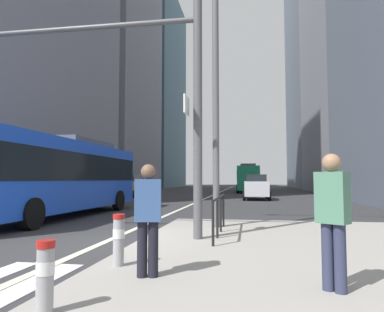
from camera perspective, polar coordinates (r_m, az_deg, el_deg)
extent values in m
plane|color=#303033|center=(28.74, 2.15, -6.98)|extent=(160.00, 160.00, 0.00)
cube|color=gray|center=(7.86, 24.11, -14.45)|extent=(9.00, 10.00, 0.15)
cube|color=silver|center=(5.73, -26.99, -19.25)|extent=(0.45, 3.20, 0.01)
cube|color=silver|center=(5.28, -18.53, -20.86)|extent=(0.45, 3.20, 0.01)
cube|color=silver|center=(4.95, -8.52, -22.20)|extent=(0.45, 3.20, 0.01)
cube|color=silver|center=(4.77, 2.73, -22.95)|extent=(0.45, 3.20, 0.01)
cube|color=beige|center=(38.67, 4.00, -6.16)|extent=(0.20, 80.00, 0.01)
cube|color=gray|center=(54.67, -12.96, 17.27)|extent=(10.63, 17.31, 42.37)
cube|color=slate|center=(73.59, -6.55, 10.43)|extent=(10.41, 21.05, 39.38)
cube|color=gray|center=(51.39, 25.29, 21.16)|extent=(11.03, 19.29, 45.98)
cube|color=slate|center=(72.39, 20.10, 13.06)|extent=(10.20, 23.05, 44.68)
cube|color=blue|center=(15.60, -20.86, -3.02)|extent=(2.67, 10.99, 2.75)
cube|color=black|center=(15.61, -20.83, -1.76)|extent=(2.70, 10.77, 1.10)
cube|color=#4C4C51|center=(17.11, -17.91, 1.98)|extent=(1.81, 3.97, 0.30)
cylinder|color=black|center=(12.05, -24.73, -8.58)|extent=(0.32, 1.00, 1.00)
cylinder|color=black|center=(18.24, -11.95, -7.12)|extent=(0.32, 1.00, 1.00)
cylinder|color=black|center=(19.27, -18.63, -6.83)|extent=(0.32, 1.00, 1.00)
cube|color=silver|center=(18.22, -28.15, -5.59)|extent=(1.78, 4.30, 1.10)
cube|color=black|center=(18.33, -27.79, -3.06)|extent=(1.50, 2.32, 0.52)
cylinder|color=black|center=(16.54, -28.79, -7.70)|extent=(0.22, 0.64, 0.64)
cylinder|color=black|center=(18.93, -23.29, -7.32)|extent=(0.22, 0.64, 0.64)
cylinder|color=black|center=(19.96, -27.73, -7.00)|extent=(0.22, 0.64, 0.64)
cube|color=#198456|center=(44.03, 9.14, -3.60)|extent=(2.63, 10.82, 2.75)
cube|color=black|center=(44.03, 9.13, -3.15)|extent=(2.67, 10.60, 1.10)
cube|color=#4C4C51|center=(42.44, 9.14, -1.53)|extent=(1.80, 3.90, 0.30)
cylinder|color=black|center=(47.49, 7.66, -5.11)|extent=(0.31, 1.00, 1.00)
cylinder|color=black|center=(47.52, 10.57, -5.08)|extent=(0.31, 1.00, 1.00)
cylinder|color=black|center=(40.59, 7.50, -5.33)|extent=(0.31, 1.00, 1.00)
cylinder|color=black|center=(40.62, 10.90, -5.29)|extent=(0.31, 1.00, 1.00)
cube|color=gold|center=(31.51, -10.34, -5.06)|extent=(1.90, 4.22, 1.10)
cube|color=black|center=(31.65, -10.23, -3.59)|extent=(1.56, 2.29, 0.52)
cylinder|color=black|center=(29.91, -9.52, -6.19)|extent=(0.24, 0.65, 0.64)
cylinder|color=black|center=(30.49, -12.81, -6.10)|extent=(0.24, 0.65, 0.64)
cylinder|color=black|center=(32.62, -8.05, -6.01)|extent=(0.24, 0.65, 0.64)
cylinder|color=black|center=(33.16, -11.09, -5.94)|extent=(0.24, 0.65, 0.64)
cube|color=silver|center=(27.68, 10.40, -5.23)|extent=(1.86, 4.36, 1.10)
cube|color=black|center=(27.53, 10.39, -3.56)|extent=(1.54, 2.36, 0.52)
cylinder|color=black|center=(29.15, 8.51, -6.26)|extent=(0.23, 0.64, 0.64)
cylinder|color=black|center=(29.22, 12.10, -6.22)|extent=(0.23, 0.64, 0.64)
cylinder|color=black|center=(26.21, 8.54, -6.54)|extent=(0.23, 0.64, 0.64)
cylinder|color=black|center=(26.29, 12.53, -6.48)|extent=(0.23, 0.64, 0.64)
cube|color=maroon|center=(62.30, 9.71, -4.44)|extent=(1.89, 4.08, 1.10)
cube|color=black|center=(62.14, 9.71, -3.70)|extent=(1.55, 2.22, 0.52)
cylinder|color=black|center=(63.65, 8.86, -4.93)|extent=(0.24, 0.65, 0.64)
cylinder|color=black|center=(63.71, 10.50, -4.91)|extent=(0.24, 0.65, 0.64)
cylinder|color=black|center=(60.91, 8.91, -4.98)|extent=(0.24, 0.65, 0.64)
cylinder|color=black|center=(60.98, 10.62, -4.96)|extent=(0.24, 0.65, 0.64)
cylinder|color=#515156|center=(8.59, 0.95, 6.78)|extent=(0.22, 0.22, 6.00)
cylinder|color=#515156|center=(10.37, -19.45, 18.97)|extent=(6.90, 0.14, 0.14)
cube|color=white|center=(8.49, -0.92, 8.27)|extent=(0.04, 0.60, 0.44)
cylinder|color=#56565B|center=(10.82, 3.90, 9.97)|extent=(0.20, 0.20, 8.00)
cylinder|color=#99999E|center=(4.22, -22.90, -17.73)|extent=(0.18, 0.18, 0.77)
cylinder|color=white|center=(4.20, -22.87, -16.51)|extent=(0.19, 0.19, 0.14)
cylinder|color=#B21E19|center=(4.15, -22.78, -13.13)|extent=(0.20, 0.20, 0.08)
cylinder|color=#99999E|center=(6.03, -11.92, -13.27)|extent=(0.18, 0.18, 0.84)
cylinder|color=white|center=(6.01, -11.91, -12.32)|extent=(0.19, 0.19, 0.15)
cylinder|color=#B21E19|center=(5.97, -11.87, -9.66)|extent=(0.20, 0.20, 0.08)
cylinder|color=black|center=(7.58, 3.45, -10.98)|extent=(0.06, 0.06, 0.95)
cylinder|color=black|center=(8.60, 4.16, -10.12)|extent=(0.06, 0.06, 0.95)
cylinder|color=black|center=(9.63, 4.72, -9.45)|extent=(0.06, 0.06, 0.95)
cylinder|color=black|center=(10.65, 5.17, -8.91)|extent=(0.06, 0.06, 0.95)
cylinder|color=black|center=(9.08, 4.44, -6.79)|extent=(0.06, 3.10, 0.06)
cylinder|color=black|center=(5.31, -8.15, -14.83)|extent=(0.15, 0.15, 0.80)
cylinder|color=black|center=(5.30, -6.37, -14.87)|extent=(0.15, 0.15, 0.80)
cube|color=#38568E|center=(5.21, -7.19, -7.17)|extent=(0.42, 0.31, 0.62)
sphere|color=brown|center=(5.21, -7.16, -2.55)|extent=(0.22, 0.22, 0.22)
cylinder|color=#2D334C|center=(4.92, 23.08, -15.15)|extent=(0.15, 0.15, 0.86)
cylinder|color=#2D334C|center=(4.98, 21.32, -15.04)|extent=(0.15, 0.15, 0.86)
cube|color=#4C7F66|center=(4.85, 21.96, -6.31)|extent=(0.45, 0.42, 0.66)
sphere|color=#9E7556|center=(4.85, 21.83, -1.03)|extent=(0.24, 0.24, 0.24)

